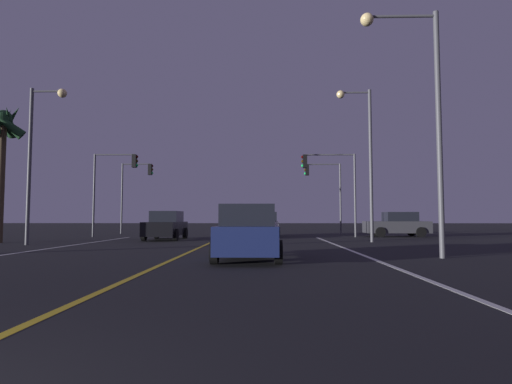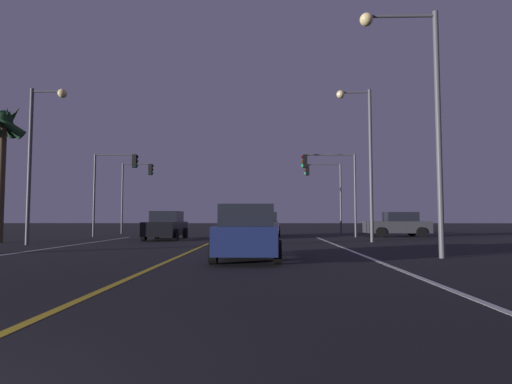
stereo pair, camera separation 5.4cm
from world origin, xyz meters
name	(u,v)px [view 1 (the left image)]	position (x,y,z in m)	size (l,w,h in m)	color
lane_edge_right	(387,264)	(6.28, 9.88, 0.00)	(0.16, 31.75, 0.01)	silver
lane_center_divider	(163,264)	(0.00, 9.88, 0.00)	(0.16, 31.75, 0.01)	gold
car_oncoming	(166,226)	(-3.06, 22.73, 0.82)	(2.02, 4.30, 1.70)	black
car_crossing_side	(397,225)	(12.01, 27.11, 0.82)	(4.30, 2.02, 1.70)	black
car_ahead_far	(265,225)	(2.83, 27.33, 0.82)	(2.02, 4.30, 1.70)	black
car_lead_same_lane	(248,233)	(2.36, 11.13, 0.82)	(2.02, 4.30, 1.70)	black
traffic_light_near_right	(329,175)	(7.22, 26.25, 4.22)	(3.70, 0.36, 5.65)	#4C4C51
traffic_light_near_left	(115,175)	(-7.53, 26.25, 4.23)	(3.10, 0.36, 5.72)	#4C4C51
traffic_light_far_right	(323,182)	(7.58, 31.75, 4.22)	(3.00, 0.36, 5.71)	#4C4C51
traffic_light_far_left	(136,182)	(-7.77, 31.75, 4.24)	(2.63, 0.36, 5.78)	#4C4C51
street_lamp_right_near	(420,99)	(7.99, 11.71, 5.20)	(2.60, 0.44, 8.17)	#4C4C51
street_lamp_left_mid	(38,145)	(-8.18, 17.83, 4.86)	(1.82, 0.44, 7.65)	#4C4C51
street_lamp_right_far	(363,145)	(8.19, 20.52, 5.22)	(1.89, 0.44, 8.31)	#4C4C51
palm_tree_left_mid	(3,131)	(-11.00, 19.42, 5.88)	(2.28, 2.22, 7.37)	#473826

